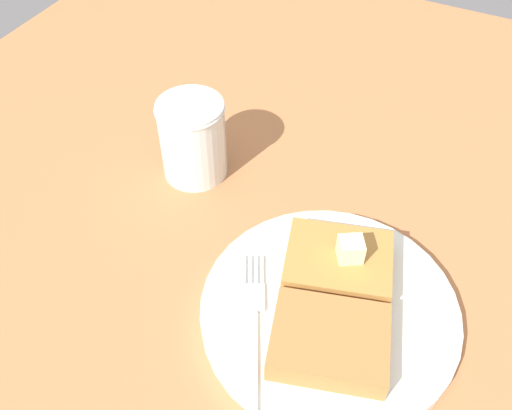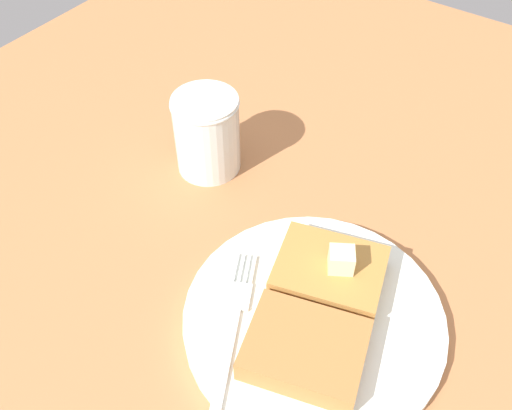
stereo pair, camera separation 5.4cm
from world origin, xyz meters
TOP-DOWN VIEW (x-y plane):
  - table_surface at (0.00, 0.00)cm, footprint 120.23×120.23cm
  - plate at (1.26, 0.26)cm, footprint 22.96×22.96cm
  - toast_slice_left at (-2.65, -0.85)cm, footprint 9.88×11.23cm
  - toast_slice_middle at (5.17, 1.37)cm, footprint 9.88×11.23cm
  - butter_pat_primary at (-2.83, -0.27)cm, footprint 2.81×2.89cm
  - fork at (5.70, -5.42)cm, footprint 14.97×8.39cm
  - syrup_jar at (-9.78, -20.34)cm, footprint 7.29×7.29cm

SIDE VIEW (x-z plane):
  - table_surface at x=0.00cm, z-range 0.00..2.06cm
  - plate at x=1.26cm, z-range 2.17..3.65cm
  - fork at x=5.70cm, z-range 3.53..3.89cm
  - toast_slice_left at x=-2.65cm, z-range 3.53..5.91cm
  - toast_slice_middle at x=5.17cm, z-range 3.53..5.91cm
  - syrup_jar at x=-9.78cm, z-range 1.61..10.75cm
  - butter_pat_primary at x=-2.83cm, z-range 5.91..8.09cm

